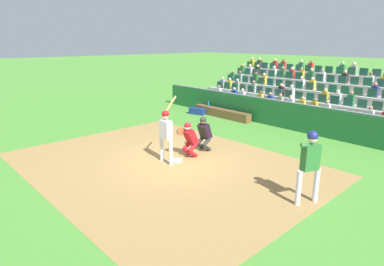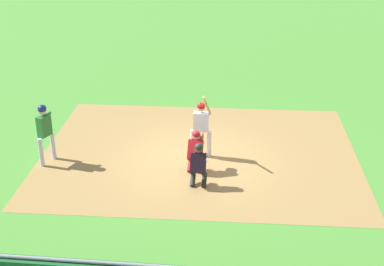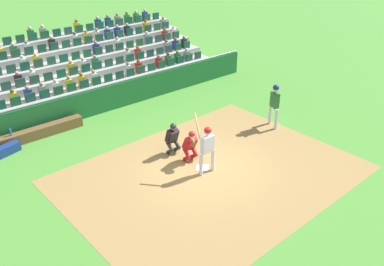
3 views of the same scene
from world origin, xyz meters
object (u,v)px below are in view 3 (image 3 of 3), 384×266
at_px(home_plate_umpire, 173,137).
at_px(water_bottle_on_bench, 11,132).
at_px(dugout_bench, 38,133).
at_px(home_plate_marker, 202,168).
at_px(equipment_duffel_bag, 8,149).
at_px(batter_at_plate, 207,145).
at_px(on_deck_batter, 275,101).
at_px(catcher_crouching, 191,144).

xyz_separation_m(home_plate_umpire, water_bottle_on_bench, (4.41, -4.53, -0.13)).
distance_m(dugout_bench, water_bottle_on_bench, 1.08).
bearing_deg(home_plate_marker, equipment_duffel_bag, -48.17).
height_order(home_plate_marker, batter_at_plate, batter_at_plate).
bearing_deg(home_plate_marker, on_deck_batter, -172.69).
height_order(batter_at_plate, equipment_duffel_bag, batter_at_plate).
xyz_separation_m(home_plate_marker, equipment_duffel_bag, (4.93, -5.51, 0.16)).
xyz_separation_m(home_plate_marker, dugout_bench, (3.55, -6.00, 0.20)).
height_order(catcher_crouching, on_deck_batter, on_deck_batter).
distance_m(batter_at_plate, home_plate_umpire, 1.84).
height_order(dugout_bench, equipment_duffel_bag, dugout_bench).
bearing_deg(home_plate_umpire, water_bottle_on_bench, -45.77).
relative_size(home_plate_marker, batter_at_plate, 0.20).
bearing_deg(equipment_duffel_bag, home_plate_umpire, 124.58).
xyz_separation_m(batter_at_plate, equipment_duffel_bag, (4.86, -5.82, -0.94)).
bearing_deg(home_plate_umpire, batter_at_plate, 92.66).
relative_size(catcher_crouching, dugout_bench, 0.34).
height_order(catcher_crouching, dugout_bench, catcher_crouching).
height_order(home_plate_marker, dugout_bench, dugout_bench).
xyz_separation_m(home_plate_marker, batter_at_plate, (0.07, 0.31, 1.10)).
distance_m(water_bottle_on_bench, equipment_duffel_bag, 0.75).
height_order(home_plate_marker, equipment_duffel_bag, equipment_duffel_bag).
xyz_separation_m(home_plate_umpire, equipment_duffel_bag, (4.78, -4.02, -0.53)).
bearing_deg(home_plate_umpire, home_plate_marker, 95.90).
bearing_deg(batter_at_plate, home_plate_umpire, -87.34).
height_order(catcher_crouching, water_bottle_on_bench, catcher_crouching).
height_order(dugout_bench, water_bottle_on_bench, water_bottle_on_bench).
relative_size(water_bottle_on_bench, equipment_duffel_bag, 0.31).
xyz_separation_m(home_plate_umpire, dugout_bench, (3.40, -4.52, -0.49)).
height_order(catcher_crouching, home_plate_umpire, home_plate_umpire).
height_order(home_plate_umpire, water_bottle_on_bench, home_plate_umpire).
bearing_deg(dugout_bench, on_deck_batter, 146.07).
xyz_separation_m(catcher_crouching, on_deck_batter, (-4.52, 0.05, 0.45)).
bearing_deg(home_plate_marker, catcher_crouching, -89.41).
height_order(home_plate_umpire, dugout_bench, home_plate_umpire).
bearing_deg(on_deck_batter, home_plate_umpire, -10.98).
xyz_separation_m(home_plate_umpire, on_deck_batter, (-4.67, 0.91, 0.46)).
xyz_separation_m(batter_at_plate, catcher_crouching, (-0.06, -0.94, -0.40)).
bearing_deg(batter_at_plate, equipment_duffel_bag, -50.14).
xyz_separation_m(home_plate_marker, home_plate_umpire, (0.15, -1.48, 0.69)).
height_order(dugout_bench, on_deck_batter, on_deck_batter).
xyz_separation_m(batter_at_plate, water_bottle_on_bench, (4.50, -6.33, -0.53)).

